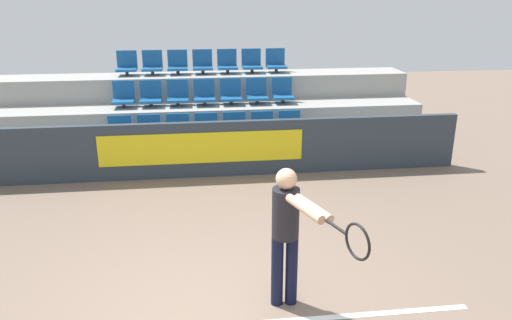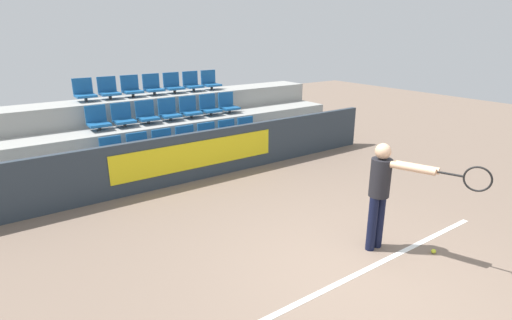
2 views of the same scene
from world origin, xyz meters
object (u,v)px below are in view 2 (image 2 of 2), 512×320
Objects in this scene: stadium_chair_14 at (84,92)px; stadium_chair_18 at (173,85)px; stadium_chair_8 at (123,117)px; stadium_chair_2 at (164,144)px; stadium_chair_11 at (190,109)px; tennis_player at (385,188)px; stadium_chair_6 at (248,130)px; stadium_chair_0 at (113,152)px; stadium_chair_15 at (109,90)px; stadium_chair_17 at (153,86)px; stadium_chair_3 at (187,140)px; stadium_chair_7 at (98,120)px; stadium_chair_1 at (139,148)px; stadium_chair_13 at (228,105)px; tennis_ball at (434,251)px; stadium_chair_16 at (131,88)px; stadium_chair_9 at (147,114)px; stadium_chair_5 at (229,133)px; stadium_chair_12 at (210,107)px; stadium_chair_4 at (209,136)px; stadium_chair_19 at (192,83)px; stadium_chair_20 at (210,82)px; stadium_chair_10 at (169,112)px.

stadium_chair_14 and stadium_chair_18 have the same top height.
stadium_chair_2 is at bearing -59.17° from stadium_chair_8.
stadium_chair_11 is 5.63m from tennis_player.
stadium_chair_6 is at bearing -39.95° from stadium_chair_11.
stadium_chair_0 and stadium_chair_6 have the same top height.
stadium_chair_0 is 1.00× the size of stadium_chair_15.
stadium_chair_2 is at bearing -73.38° from stadium_chair_15.
stadium_chair_14 and stadium_chair_17 have the same top height.
stadium_chair_17 and stadium_chair_18 have the same top height.
stadium_chair_3 is 1.00× the size of stadium_chair_7.
stadium_chair_8 and stadium_chair_11 have the same top height.
stadium_chair_6 is (2.71, 0.00, 0.00)m from stadium_chair_1.
stadium_chair_11 is at bearing 0.00° from stadium_chair_8.
stadium_chair_13 is 6.27m from tennis_ball.
stadium_chair_7 is 1.00× the size of stadium_chair_16.
stadium_chair_9 is 1.03m from stadium_chair_16.
stadium_chair_1 is at bearing -150.82° from stadium_chair_11.
stadium_chair_18 reaches higher than stadium_chair_0.
stadium_chair_14 is (-2.17, 0.91, 0.49)m from stadium_chair_11.
tennis_player is (-0.37, -4.72, 0.26)m from stadium_chair_5.
stadium_chair_17 reaches higher than stadium_chair_7.
stadium_chair_14 and stadium_chair_16 have the same top height.
stadium_chair_2 is 1.00× the size of stadium_chair_5.
stadium_chair_16 is at bearing 39.95° from stadium_chair_7.
stadium_chair_9 is at bearing 59.17° from stadium_chair_1.
stadium_chair_12 is at bearing -22.72° from stadium_chair_15.
stadium_chair_11 reaches higher than stadium_chair_1.
stadium_chair_2 is at bearing 180.00° from stadium_chair_4.
stadium_chair_18 is at bearing 180.00° from stadium_chair_19.
tennis_player is (2.34, -5.62, -0.23)m from stadium_chair_7.
stadium_chair_19 is at bearing 33.83° from stadium_chair_0.
stadium_chair_9 is 1.50m from stadium_chair_18.
stadium_chair_16 and stadium_chair_20 have the same top height.
stadium_chair_6 reaches higher than tennis_ball.
stadium_chair_15 is at bearing 180.00° from stadium_chair_17.
stadium_chair_3 is 1.00× the size of stadium_chair_13.
stadium_chair_2 is at bearing -39.95° from stadium_chair_7.
stadium_chair_13 is 2.90m from stadium_chair_15.
stadium_chair_8 is 1.50m from stadium_chair_17.
stadium_chair_4 is 0.54m from stadium_chair_5.
stadium_chair_6 is (0.54, 0.00, 0.00)m from stadium_chair_5.
stadium_chair_17 is at bearing 180.00° from stadium_chair_20.
stadium_chair_2 is at bearing -120.83° from stadium_chair_10.
stadium_chair_10 is at bearing 140.05° from stadium_chair_5.
stadium_chair_16 is at bearing 59.17° from stadium_chair_8.
stadium_chair_0 is 1.00× the size of stadium_chair_18.
stadium_chair_10 is 0.54m from stadium_chair_11.
stadium_chair_5 is at bearing -22.72° from stadium_chair_8.
stadium_chair_20 reaches higher than tennis_ball.
stadium_chair_7 is at bearing 157.28° from stadium_chair_4.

